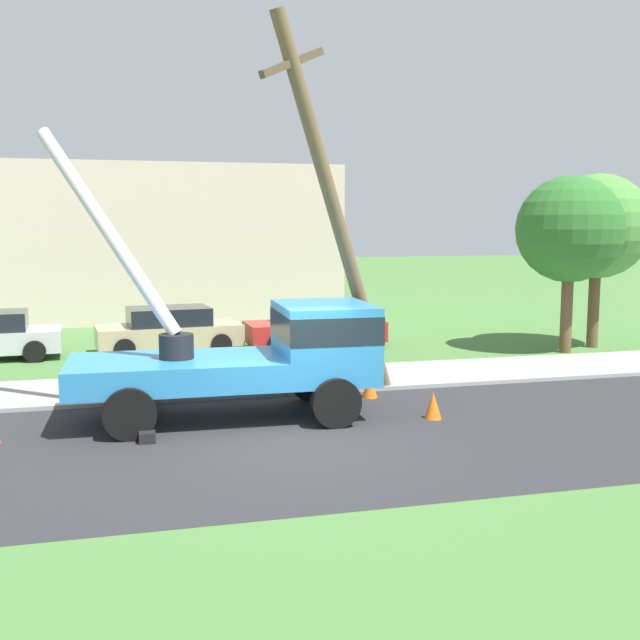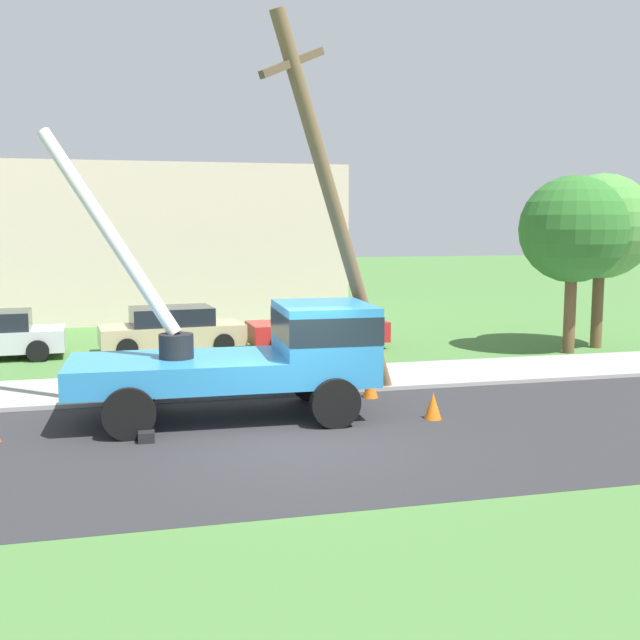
{
  "view_description": "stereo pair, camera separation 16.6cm",
  "coord_description": "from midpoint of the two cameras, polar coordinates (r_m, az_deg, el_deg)",
  "views": [
    {
      "loc": [
        -3.09,
        -13.42,
        4.05
      ],
      "look_at": [
        0.92,
        2.08,
        1.99
      ],
      "focal_mm": 42.68,
      "sensor_mm": 36.0,
      "label": 1
    },
    {
      "loc": [
        -2.93,
        -13.46,
        4.05
      ],
      "look_at": [
        0.92,
        2.08,
        1.99
      ],
      "focal_mm": 42.68,
      "sensor_mm": 36.0,
      "label": 2
    }
  ],
  "objects": [
    {
      "name": "traffic_cone_ahead",
      "position": [
        15.99,
        8.19,
        -6.36
      ],
      "size": [
        0.36,
        0.36,
        0.56
      ],
      "primitive_type": "cone",
      "color": "orange",
      "rests_on": "ground"
    },
    {
      "name": "roadside_tree_near",
      "position": [
        24.68,
        18.04,
        6.44
      ],
      "size": [
        3.28,
        3.28,
        5.48
      ],
      "color": "brown",
      "rests_on": "ground"
    },
    {
      "name": "parked_sedan_tan",
      "position": [
        24.2,
        -11.44,
        -0.73
      ],
      "size": [
        4.55,
        2.29,
        1.42
      ],
      "color": "tan",
      "rests_on": "ground"
    },
    {
      "name": "leaning_utility_pole",
      "position": [
        16.98,
        0.83,
        8.16
      ],
      "size": [
        3.64,
        2.31,
        8.41
      ],
      "color": "brown",
      "rests_on": "ground"
    },
    {
      "name": "ground_plane",
      "position": [
        25.93,
        -7.66,
        -1.71
      ],
      "size": [
        120.0,
        120.0,
        0.0
      ],
      "primitive_type": "plane",
      "color": "#477538"
    },
    {
      "name": "roadside_tree_far",
      "position": [
        26.04,
        19.9,
        6.57
      ],
      "size": [
        3.35,
        3.35,
        5.6
      ],
      "color": "brown",
      "rests_on": "ground"
    },
    {
      "name": "utility_truck",
      "position": [
        15.89,
        -4.56,
        -2.25
      ],
      "size": [
        6.76,
        3.21,
        5.98
      ],
      "color": "#2D84C6",
      "rests_on": "ground"
    },
    {
      "name": "traffic_cone_curbside",
      "position": [
        17.74,
        3.48,
        -4.94
      ],
      "size": [
        0.36,
        0.36,
        0.56
      ],
      "primitive_type": "cone",
      "color": "orange",
      "rests_on": "ground"
    },
    {
      "name": "parked_sedan_red",
      "position": [
        24.52,
        -0.61,
        -0.48
      ],
      "size": [
        4.47,
        2.13,
        1.42
      ],
      "color": "#B21E1E",
      "rests_on": "ground"
    },
    {
      "name": "sidewalk_strip",
      "position": [
        19.21,
        -5.18,
        -4.7
      ],
      "size": [
        80.0,
        3.0,
        0.1
      ],
      "primitive_type": "cube",
      "color": "#9E9E99",
      "rests_on": "ground"
    },
    {
      "name": "road_asphalt",
      "position": [
        14.35,
        -1.82,
        -9.03
      ],
      "size": [
        80.0,
        7.21,
        0.01
      ],
      "primitive_type": "cube",
      "color": "#2B2B2D",
      "rests_on": "ground"
    },
    {
      "name": "lowrise_building_backdrop",
      "position": [
        33.52,
        -14.8,
        5.65
      ],
      "size": [
        18.0,
        6.0,
        6.4
      ],
      "primitive_type": "cube",
      "color": "beige",
      "rests_on": "ground"
    }
  ]
}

